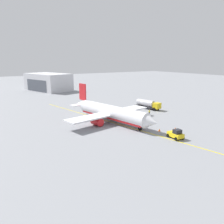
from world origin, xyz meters
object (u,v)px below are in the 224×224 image
at_px(fuel_tanker, 148,104).
at_px(safety_cone_wingtip, 175,128).
at_px(airplane, 111,113).
at_px(pushback_tug, 176,134).
at_px(safety_cone_nose, 159,130).
at_px(refueling_worker, 149,112).

bearing_deg(fuel_tanker, safety_cone_wingtip, -25.36).
height_order(airplane, fuel_tanker, airplane).
bearing_deg(safety_cone_wingtip, fuel_tanker, 154.64).
xyz_separation_m(airplane, pushback_tug, (19.40, 4.89, -1.72)).
bearing_deg(safety_cone_nose, refueling_worker, 146.87).
distance_m(fuel_tanker, safety_cone_wingtip, 25.16).
bearing_deg(refueling_worker, airplane, -87.99).
bearing_deg(safety_cone_nose, fuel_tanker, 144.99).
relative_size(fuel_tanker, safety_cone_nose, 16.70).
bearing_deg(safety_cone_wingtip, refueling_worker, 162.17).
xyz_separation_m(airplane, refueling_worker, (-0.52, 14.78, -1.91)).
distance_m(refueling_worker, safety_cone_nose, 16.72).
relative_size(airplane, pushback_tug, 8.56).
bearing_deg(safety_cone_nose, safety_cone_wingtip, 72.34).
bearing_deg(airplane, refueling_worker, 92.01).
height_order(airplane, pushback_tug, airplane).
xyz_separation_m(fuel_tanker, safety_cone_nose, (21.36, -14.96, -1.41)).
distance_m(pushback_tug, safety_cone_wingtip, 6.78).
distance_m(pushback_tug, safety_cone_nose, 6.01).
relative_size(refueling_worker, safety_cone_wingtip, 2.71).
bearing_deg(fuel_tanker, refueling_worker, -38.35).
relative_size(refueling_worker, safety_cone_nose, 2.75).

